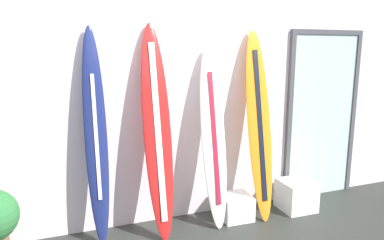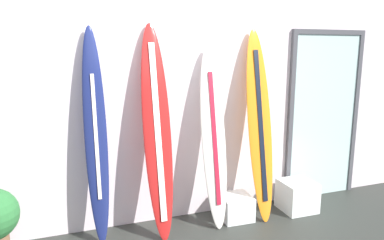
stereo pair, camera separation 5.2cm
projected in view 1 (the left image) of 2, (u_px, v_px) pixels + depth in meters
wall_back at (172, 99)px, 4.04m from camera, size 7.20×0.20×2.80m
surfboard_navy at (96, 139)px, 3.52m from camera, size 0.23×0.35×2.19m
surfboard_crimson at (157, 133)px, 3.66m from camera, size 0.31×0.52×2.23m
surfboard_ivory at (213, 138)px, 3.91m from camera, size 0.29×0.48×1.98m
surfboard_sunset at (259, 127)px, 4.08m from camera, size 0.30×0.49×2.19m
display_block_left at (296, 195)px, 4.39m from camera, size 0.40×0.40×0.36m
display_block_center at (235, 207)px, 4.16m from camera, size 0.36×0.36×0.28m
glass_door at (322, 113)px, 4.69m from camera, size 1.09×0.06×2.20m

